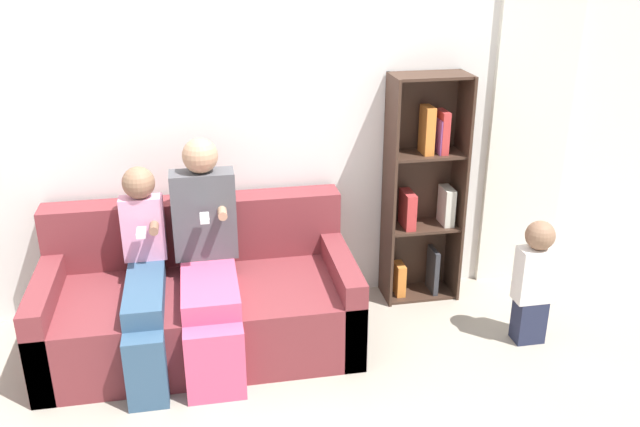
{
  "coord_description": "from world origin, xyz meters",
  "views": [
    {
      "loc": [
        -0.17,
        -3.01,
        2.28
      ],
      "look_at": [
        0.52,
        0.61,
        0.76
      ],
      "focal_mm": 38.0,
      "sensor_mm": 36.0,
      "label": 1
    }
  ],
  "objects_px": {
    "toddler_standing": "(534,279)",
    "bookshelf": "(423,190)",
    "child_seated": "(144,276)",
    "adult_seated": "(207,255)",
    "couch": "(200,301)"
  },
  "relations": [
    {
      "from": "couch",
      "to": "child_seated",
      "type": "xyz_separation_m",
      "value": [
        -0.29,
        -0.15,
        0.27
      ]
    },
    {
      "from": "couch",
      "to": "toddler_standing",
      "type": "xyz_separation_m",
      "value": [
        1.93,
        -0.36,
        0.14
      ]
    },
    {
      "from": "adult_seated",
      "to": "bookshelf",
      "type": "height_order",
      "value": "bookshelf"
    },
    {
      "from": "child_seated",
      "to": "adult_seated",
      "type": "bearing_deg",
      "value": 6.13
    },
    {
      "from": "child_seated",
      "to": "bookshelf",
      "type": "xyz_separation_m",
      "value": [
        1.76,
        0.49,
        0.2
      ]
    },
    {
      "from": "adult_seated",
      "to": "child_seated",
      "type": "relative_size",
      "value": 1.14
    },
    {
      "from": "toddler_standing",
      "to": "bookshelf",
      "type": "distance_m",
      "value": 0.9
    },
    {
      "from": "couch",
      "to": "bookshelf",
      "type": "height_order",
      "value": "bookshelf"
    },
    {
      "from": "adult_seated",
      "to": "couch",
      "type": "bearing_deg",
      "value": 117.54
    },
    {
      "from": "couch",
      "to": "adult_seated",
      "type": "height_order",
      "value": "adult_seated"
    },
    {
      "from": "couch",
      "to": "child_seated",
      "type": "relative_size",
      "value": 1.66
    },
    {
      "from": "adult_seated",
      "to": "child_seated",
      "type": "xyz_separation_m",
      "value": [
        -0.35,
        -0.04,
        -0.08
      ]
    },
    {
      "from": "adult_seated",
      "to": "toddler_standing",
      "type": "xyz_separation_m",
      "value": [
        1.87,
        -0.24,
        -0.21
      ]
    },
    {
      "from": "couch",
      "to": "adult_seated",
      "type": "distance_m",
      "value": 0.37
    },
    {
      "from": "adult_seated",
      "to": "bookshelf",
      "type": "xyz_separation_m",
      "value": [
        1.41,
        0.45,
        0.12
      ]
    }
  ]
}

